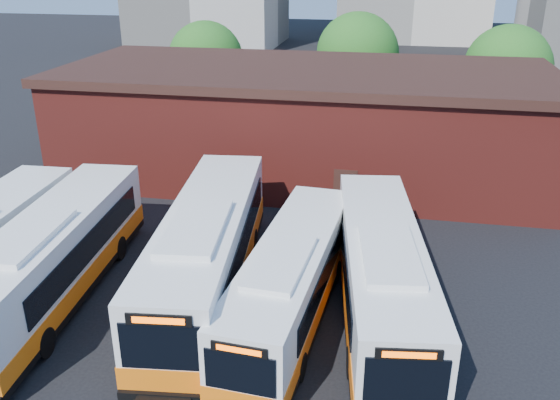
% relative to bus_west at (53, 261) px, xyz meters
% --- Properties ---
extents(ground, '(220.00, 220.00, 0.00)m').
position_rel_bus_west_xyz_m(ground, '(7.27, -3.64, -1.62)').
color(ground, black).
extents(bus_west, '(3.71, 13.27, 3.57)m').
position_rel_bus_west_xyz_m(bus_west, '(0.00, 0.00, 0.00)').
color(bus_west, white).
rests_on(bus_west, ground).
extents(bus_midwest, '(4.34, 14.06, 3.78)m').
position_rel_bus_west_xyz_m(bus_midwest, '(5.71, 1.51, 0.09)').
color(bus_midwest, white).
rests_on(bus_midwest, ground).
extents(bus_mideast, '(3.30, 11.99, 3.23)m').
position_rel_bus_west_xyz_m(bus_mideast, '(9.22, 0.31, -0.15)').
color(bus_mideast, white).
rests_on(bus_mideast, ground).
extents(bus_east, '(4.33, 13.15, 3.53)m').
position_rel_bus_west_xyz_m(bus_east, '(12.44, 1.12, -0.02)').
color(bus_east, white).
rests_on(bus_east, ground).
extents(depot_building, '(28.60, 12.60, 6.40)m').
position_rel_bus_west_xyz_m(depot_building, '(7.28, 16.36, 1.64)').
color(depot_building, maroon).
rests_on(depot_building, ground).
extents(tree_west, '(6.00, 6.00, 7.65)m').
position_rel_bus_west_xyz_m(tree_west, '(-2.73, 28.36, 3.02)').
color(tree_west, '#382314').
rests_on(tree_west, ground).
extents(tree_mid, '(6.56, 6.56, 8.36)m').
position_rel_bus_west_xyz_m(tree_mid, '(9.27, 30.36, 3.46)').
color(tree_mid, '#382314').
rests_on(tree_mid, ground).
extents(tree_east, '(6.24, 6.24, 7.96)m').
position_rel_bus_west_xyz_m(tree_east, '(20.27, 27.36, 3.21)').
color(tree_east, '#382314').
rests_on(tree_east, ground).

